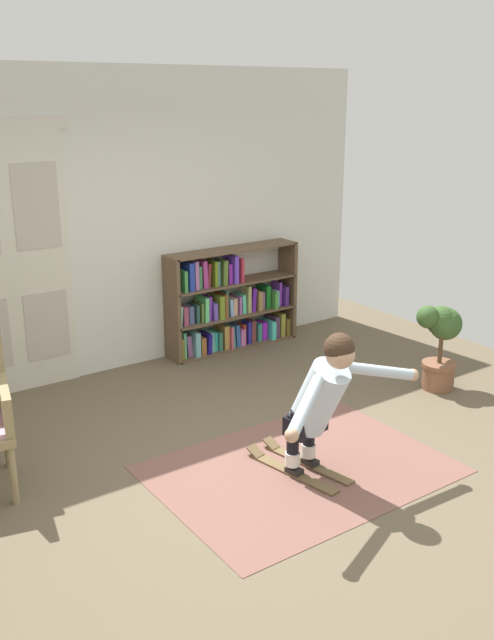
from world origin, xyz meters
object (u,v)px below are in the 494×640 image
(potted_plant, at_px, (441,336))
(person_skier, at_px, (322,395))
(skis_pair, at_px, (297,465))
(bookshelf, at_px, (229,306))

(potted_plant, distance_m, person_skier, 2.14)
(potted_plant, height_order, person_skier, person_skier)
(potted_plant, bearing_deg, person_skier, -161.94)
(potted_plant, bearing_deg, skis_pair, -167.57)
(potted_plant, xyz_separation_m, skis_pair, (-2.06, -0.45, -0.47))
(skis_pair, xyz_separation_m, person_skier, (0.04, -0.21, 0.63))
(bookshelf, relative_size, person_skier, 1.07)
(bookshelf, xyz_separation_m, skis_pair, (-1.02, -2.45, -0.45))
(potted_plant, relative_size, person_skier, 0.56)
(bookshelf, relative_size, skis_pair, 1.76)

